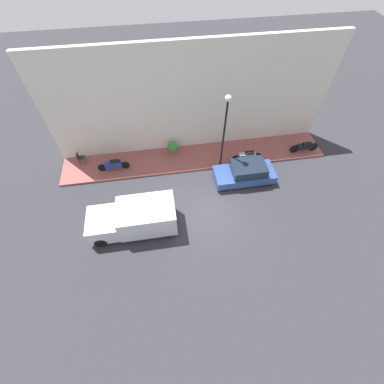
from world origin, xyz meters
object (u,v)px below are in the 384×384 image
object	(u,v)px
parked_car	(245,173)
motorcycle_black	(304,147)
motorcycle_blue	(114,165)
cafe_chair	(80,157)
streetlamp	(225,121)
delivery_van	(134,218)
potted_plant	(173,147)
scooter_silver	(247,156)

from	to	relation	value
parked_car	motorcycle_black	world-z (taller)	parked_car
motorcycle_blue	cafe_chair	xyz separation A→B (m)	(0.96, 2.25, 0.11)
motorcycle_blue	streetlamp	world-z (taller)	streetlamp
delivery_van	streetlamp	world-z (taller)	streetlamp
potted_plant	cafe_chair	size ratio (longest dim) A/B	1.07
streetlamp	motorcycle_black	bearing A→B (deg)	-86.45
parked_car	streetlamp	world-z (taller)	streetlamp
streetlamp	potted_plant	world-z (taller)	streetlamp
potted_plant	cafe_chair	distance (m)	6.36
scooter_silver	potted_plant	distance (m)	5.19
parked_car	delivery_van	world-z (taller)	delivery_van
delivery_van	potted_plant	world-z (taller)	delivery_van
potted_plant	delivery_van	bearing A→B (deg)	153.76
motorcycle_black	potted_plant	bearing A→B (deg)	82.37
potted_plant	streetlamp	bearing A→B (deg)	-117.88
motorcycle_black	scooter_silver	bearing A→B (deg)	93.28
motorcycle_blue	scooter_silver	size ratio (longest dim) A/B	0.99
motorcycle_blue	potted_plant	bearing A→B (deg)	-76.97
motorcycle_black	delivery_van	bearing A→B (deg)	110.01
motorcycle_blue	cafe_chair	distance (m)	2.45
delivery_van	motorcycle_blue	xyz separation A→B (m)	(4.67, 1.34, -0.34)
scooter_silver	streetlamp	xyz separation A→B (m)	(-0.14, 1.90, 3.18)
motorcycle_black	potted_plant	xyz separation A→B (m)	(1.24, 9.26, 0.14)
scooter_silver	motorcycle_black	bearing A→B (deg)	-86.72
potted_plant	motorcycle_blue	bearing A→B (deg)	103.03
scooter_silver	motorcycle_blue	bearing A→B (deg)	86.62
streetlamp	cafe_chair	bearing A→B (deg)	80.19
scooter_silver	cafe_chair	xyz separation A→B (m)	(1.49, 11.33, 0.12)
delivery_van	potted_plant	xyz separation A→B (m)	(5.62, -2.77, -0.22)
delivery_van	motorcycle_black	xyz separation A→B (m)	(4.38, -12.03, -0.35)
parked_car	delivery_van	bearing A→B (deg)	109.73
parked_car	potted_plant	size ratio (longest dim) A/B	3.99
motorcycle_black	cafe_chair	size ratio (longest dim) A/B	2.26
delivery_van	streetlamp	distance (m)	7.62
cafe_chair	scooter_silver	bearing A→B (deg)	-97.50
parked_car	streetlamp	bearing A→B (deg)	42.47
motorcycle_black	cafe_chair	bearing A→B (deg)	85.44
delivery_van	streetlamp	xyz separation A→B (m)	(4.00, -5.84, 2.82)
motorcycle_black	scooter_silver	xyz separation A→B (m)	(-0.25, 4.29, -0.01)
parked_car	scooter_silver	xyz separation A→B (m)	(1.57, -0.59, -0.09)
delivery_van	scooter_silver	world-z (taller)	delivery_van
motorcycle_blue	motorcycle_black	bearing A→B (deg)	-91.25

